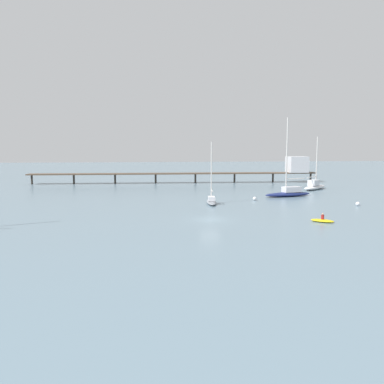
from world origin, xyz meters
The scene contains 8 objects.
ground_plane centered at (0.00, 0.00, 0.00)m, with size 400.00×400.00×0.00m, color slate.
pier centered at (18.46, 50.91, 3.74)m, with size 74.79×6.86×6.85m.
sailboat_navy centered at (18.94, 21.37, 0.86)m, with size 9.97×4.44×14.76m.
sailboat_white centered at (29.16, 32.25, 0.83)m, with size 8.68×8.06×11.57m.
sailboat_gray centered at (2.69, 13.79, 0.68)m, with size 2.23×6.81×10.19m.
dinghy_yellow centered at (13.63, -3.44, 0.21)m, with size 3.01×2.79×1.14m.
mooring_buoy_inner centered at (10.91, 16.74, 0.33)m, with size 0.66×0.66×0.66m, color silver.
mooring_buoy_outer centered at (25.36, 8.51, 0.33)m, with size 0.65×0.65×0.65m, color silver.
Camera 1 is at (-8.51, -48.17, 9.23)m, focal length 36.03 mm.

